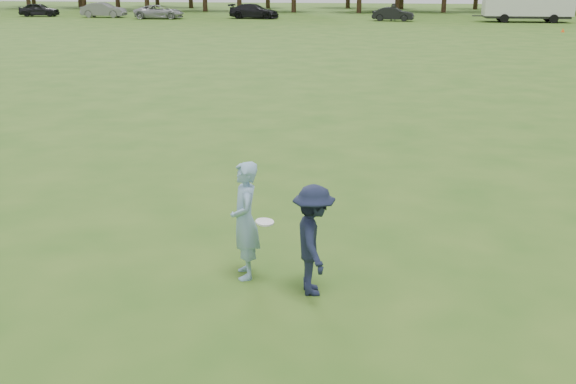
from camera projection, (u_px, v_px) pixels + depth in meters
name	position (u px, v px, depth m)	size (l,w,h in m)	color
ground	(272.00, 286.00, 9.85)	(200.00, 200.00, 0.00)	#2F5919
thrower	(245.00, 220.00, 9.92)	(0.65, 0.43, 1.78)	#83AACB
defender	(313.00, 240.00, 9.43)	(1.03, 0.59, 1.60)	#181E35
player_far_d	(393.00, 12.00, 64.24)	(1.56, 0.50, 1.68)	#2A2A2A
car_a	(39.00, 10.00, 71.70)	(1.66, 4.12, 1.40)	black
car_b	(104.00, 10.00, 70.06)	(1.59, 4.57, 1.51)	slate
car_c	(159.00, 12.00, 67.90)	(2.27, 4.93, 1.37)	#A4A5A9
car_d	(254.00, 11.00, 68.17)	(2.05, 5.05, 1.46)	black
car_f	(393.00, 14.00, 64.74)	(1.38, 3.95, 1.30)	black
field_cone	(563.00, 30.00, 52.55)	(0.28, 0.28, 0.30)	#F94E0D
disc_in_play	(265.00, 222.00, 9.68)	(0.30, 0.30, 0.06)	white
cargo_trailer	(528.00, 3.00, 62.83)	(9.00, 2.75, 3.20)	white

